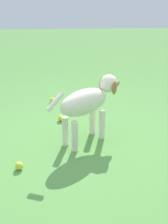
{
  "coord_description": "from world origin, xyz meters",
  "views": [
    {
      "loc": [
        2.34,
        -0.21,
        1.43
      ],
      "look_at": [
        -0.2,
        -0.05,
        0.3
      ],
      "focal_mm": 49.46,
      "sensor_mm": 36.0,
      "label": 1
    }
  ],
  "objects_px": {
    "tennis_ball_0": "(61,118)",
    "tennis_ball_4": "(52,100)",
    "tennis_ball_1": "(19,166)",
    "dog": "(88,102)",
    "tennis_ball_3": "(84,104)"
  },
  "relations": [
    {
      "from": "tennis_ball_0",
      "to": "tennis_ball_4",
      "type": "height_order",
      "value": "same"
    },
    {
      "from": "tennis_ball_0",
      "to": "tennis_ball_1",
      "type": "distance_m",
      "value": 0.95
    },
    {
      "from": "tennis_ball_1",
      "to": "dog",
      "type": "bearing_deg",
      "value": 127.73
    },
    {
      "from": "tennis_ball_1",
      "to": "tennis_ball_3",
      "type": "distance_m",
      "value": 1.39
    },
    {
      "from": "tennis_ball_0",
      "to": "tennis_ball_4",
      "type": "xyz_separation_m",
      "value": [
        -0.53,
        -0.11,
        0.0
      ]
    },
    {
      "from": "tennis_ball_0",
      "to": "tennis_ball_1",
      "type": "relative_size",
      "value": 1.0
    },
    {
      "from": "tennis_ball_4",
      "to": "tennis_ball_0",
      "type": "bearing_deg",
      "value": 11.53
    },
    {
      "from": "dog",
      "to": "tennis_ball_0",
      "type": "distance_m",
      "value": 0.62
    },
    {
      "from": "dog",
      "to": "tennis_ball_3",
      "type": "relative_size",
      "value": 10.71
    },
    {
      "from": "tennis_ball_4",
      "to": "tennis_ball_3",
      "type": "bearing_deg",
      "value": 66.67
    },
    {
      "from": "tennis_ball_0",
      "to": "tennis_ball_3",
      "type": "relative_size",
      "value": 1.0
    },
    {
      "from": "tennis_ball_0",
      "to": "tennis_ball_3",
      "type": "distance_m",
      "value": 0.46
    },
    {
      "from": "dog",
      "to": "tennis_ball_0",
      "type": "relative_size",
      "value": 10.71
    },
    {
      "from": "tennis_ball_3",
      "to": "tennis_ball_4",
      "type": "relative_size",
      "value": 1.0
    },
    {
      "from": "tennis_ball_3",
      "to": "tennis_ball_4",
      "type": "distance_m",
      "value": 0.41
    }
  ]
}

